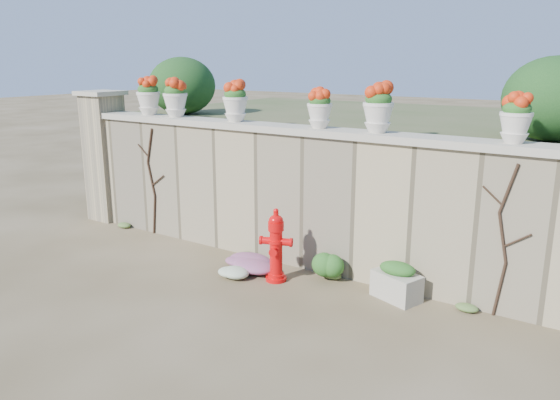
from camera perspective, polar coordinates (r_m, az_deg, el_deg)
The scene contains 20 objects.
ground at distance 7.33m, azimuth -7.29°, elevation -10.23°, with size 80.00×80.00×0.00m, color #4E4127.
stone_wall at distance 8.35m, azimuth 0.57°, elevation 0.28°, with size 8.00×0.40×2.00m, color #9B8B67.
wall_cap at distance 8.16m, azimuth 0.59°, elevation 7.44°, with size 8.10×0.52×0.10m, color #B8B19C.
gate_pillar at distance 11.08m, azimuth -17.77°, elevation 4.47°, with size 0.72×0.72×2.48m.
raised_fill at distance 11.11m, azimuth 9.64°, elevation 3.64°, with size 9.00×6.00×2.00m, color #384C23.
back_shrub_left at distance 11.05m, azimuth -10.19°, elevation 11.66°, with size 1.30×1.30×1.10m, color #143814.
back_shrub_right at distance 8.07m, azimuth 26.71°, elevation 9.42°, with size 1.30×1.30×1.10m, color #143814.
vine_left at distance 9.88m, azimuth -13.25°, elevation 2.07°, with size 0.60×0.04×1.91m.
vine_right at distance 6.98m, azimuth 22.32°, elevation -3.78°, with size 0.60×0.04×1.91m.
fire_hydrant at distance 7.66m, azimuth -0.42°, elevation -4.73°, with size 0.46×0.32×1.05m.
planter_box at distance 7.35m, azimuth 12.10°, elevation -8.37°, with size 0.70×0.54×0.51m.
green_shrub at distance 7.80m, azimuth 4.83°, elevation -6.51°, with size 0.55×0.50×0.53m, color #1E5119.
magenta_clump at distance 8.22m, azimuth -3.45°, elevation -6.44°, with size 0.90×0.60×0.24m, color #BF26A8.
white_flowers at distance 7.87m, azimuth -4.78°, elevation -7.60°, with size 0.54×0.43×0.19m, color white.
urn_pot_0 at distance 9.98m, azimuth -13.59°, elevation 10.46°, with size 0.41×0.41×0.65m.
urn_pot_1 at distance 9.52m, azimuth -10.89°, elevation 10.41°, with size 0.41×0.41×0.64m.
urn_pot_2 at distance 8.67m, azimuth -4.70°, elevation 10.18°, with size 0.40×0.40×0.62m.
urn_pot_3 at distance 7.83m, azimuth 4.16°, elevation 9.52°, with size 0.36×0.36×0.56m.
urn_pot_4 at distance 7.43m, azimuth 10.22°, elevation 9.37°, with size 0.41×0.41×0.64m.
urn_pot_5 at distance 6.93m, azimuth 23.43°, elevation 7.81°, with size 0.37×0.37×0.58m.
Camera 1 is at (4.42, -4.99, 3.05)m, focal length 35.00 mm.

